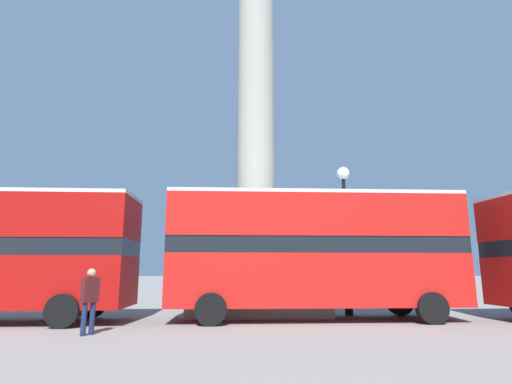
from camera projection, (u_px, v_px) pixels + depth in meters
The scene contains 6 objects.
ground_plane at pixel (256, 312), 16.40m from camera, with size 200.00×200.00×0.00m, color gray.
monument_column at pixel (256, 169), 17.57m from camera, with size 5.28×5.28×20.05m.
bus_a at pixel (314, 250), 14.15m from camera, with size 10.07×2.86×4.36m.
equestrian_statue at pixel (40, 271), 21.92m from camera, with size 4.47×3.72×6.04m.
street_lamp at pixel (345, 218), 15.82m from camera, with size 0.51×0.51×5.80m.
pedestrian_near_lamp at pixel (90, 297), 10.70m from camera, with size 0.42×0.47×1.73m.
Camera 1 is at (-0.89, -17.02, 1.69)m, focal length 28.00 mm.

